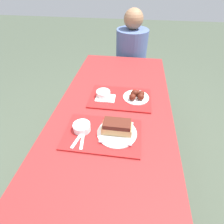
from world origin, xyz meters
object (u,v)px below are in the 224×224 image
tray_far (120,98)px  bowl_coleslaw_near (82,127)px  brisket_sandwich_plate (117,129)px  wings_plate_far (137,95)px  bowl_coleslaw_far (103,94)px  person_seated_across (132,48)px  tray_near (102,134)px

tray_far → bowl_coleslaw_near: 0.41m
bowl_coleslaw_near → brisket_sandwich_plate: (0.21, 0.00, 0.01)m
tray_far → wings_plate_far: bearing=3.8°
tray_far → bowl_coleslaw_far: bowl_coleslaw_far is taller
person_seated_across → tray_far: bearing=-91.7°
bowl_coleslaw_near → person_seated_across: bearing=80.7°
tray_near → brisket_sandwich_plate: size_ratio=1.93×
brisket_sandwich_plate → bowl_coleslaw_near: bearing=-179.7°
tray_near → bowl_coleslaw_far: 0.38m
wings_plate_far → person_seated_across: bearing=95.1°
brisket_sandwich_plate → person_seated_across: bearing=89.5°
bowl_coleslaw_far → wings_plate_far: (0.25, 0.01, -0.00)m
tray_near → tray_far: 0.38m
brisket_sandwich_plate → wings_plate_far: 0.39m
bowl_coleslaw_near → bowl_coleslaw_far: size_ratio=1.00×
bowl_coleslaw_far → person_seated_across: bearing=81.1°
wings_plate_far → bowl_coleslaw_far: bearing=-177.0°
tray_near → person_seated_across: person_seated_across is taller
bowl_coleslaw_near → brisket_sandwich_plate: bearing=0.3°
tray_far → brisket_sandwich_plate: bearing=-87.3°
tray_far → bowl_coleslaw_far: (-0.13, -0.01, 0.03)m
tray_near → tray_far: same height
tray_near → tray_far: size_ratio=1.00×
wings_plate_far → brisket_sandwich_plate: bearing=-105.2°
brisket_sandwich_plate → bowl_coleslaw_far: bearing=111.9°
bowl_coleslaw_far → tray_near: bearing=-80.8°
brisket_sandwich_plate → bowl_coleslaw_far: (-0.14, 0.36, -0.01)m
tray_near → bowl_coleslaw_far: bowl_coleslaw_far is taller
tray_far → brisket_sandwich_plate: 0.37m
bowl_coleslaw_near → bowl_coleslaw_far: same height
bowl_coleslaw_far → wings_plate_far: bearing=3.0°
brisket_sandwich_plate → tray_far: bearing=92.7°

